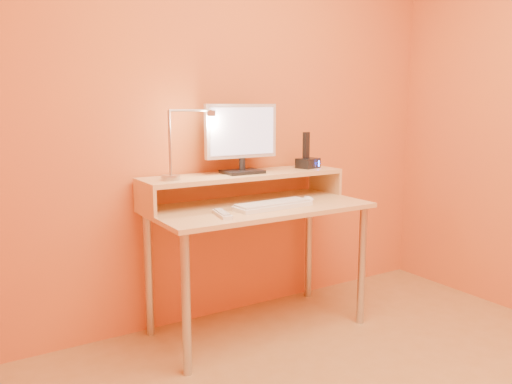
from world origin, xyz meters
TOP-DOWN VIEW (x-y plane):
  - wall_back at (0.00, 1.50)m, footprint 3.00×0.04m
  - desk_leg_fl at (-0.55, 0.93)m, footprint 0.04×0.04m
  - desk_leg_fr at (0.55, 0.93)m, footprint 0.04×0.04m
  - desk_leg_bl at (-0.55, 1.43)m, footprint 0.04×0.04m
  - desk_leg_br at (0.55, 1.43)m, footprint 0.04×0.04m
  - desk_lower at (0.00, 1.18)m, footprint 1.20×0.60m
  - shelf_riser_left at (-0.59, 1.33)m, footprint 0.02×0.30m
  - shelf_riser_right at (0.59, 1.33)m, footprint 0.02×0.30m
  - desk_shelf at (0.00, 1.33)m, footprint 1.20×0.30m
  - monitor_foot at (-0.01, 1.33)m, footprint 0.22×0.16m
  - monitor_neck at (-0.01, 1.33)m, footprint 0.04×0.04m
  - monitor_panel at (-0.01, 1.34)m, footprint 0.44×0.04m
  - monitor_back at (-0.01, 1.36)m, footprint 0.40×0.02m
  - monitor_screen at (-0.01, 1.32)m, footprint 0.40×0.01m
  - lamp_base at (-0.46, 1.30)m, footprint 0.10×0.10m
  - lamp_post at (-0.46, 1.30)m, footprint 0.01×0.01m
  - lamp_arm at (-0.34, 1.30)m, footprint 0.24×0.01m
  - lamp_head at (-0.22, 1.30)m, footprint 0.04×0.04m
  - lamp_bulb at (-0.22, 1.30)m, footprint 0.03×0.03m
  - phone_dock at (0.45, 1.33)m, footprint 0.15×0.13m
  - phone_handset at (0.44, 1.33)m, footprint 0.05×0.04m
  - phone_led at (0.50, 1.28)m, footprint 0.01×0.00m
  - keyboard at (0.03, 1.08)m, footprint 0.45×0.16m
  - mouse at (0.29, 1.11)m, footprint 0.08×0.11m
  - remote_control at (-0.30, 1.04)m, footprint 0.08×0.19m

SIDE VIEW (x-z plane):
  - desk_leg_fl at x=-0.55m, z-range 0.00..0.69m
  - desk_leg_fr at x=0.55m, z-range 0.00..0.69m
  - desk_leg_bl at x=-0.55m, z-range 0.00..0.69m
  - desk_leg_br at x=0.55m, z-range 0.00..0.69m
  - desk_lower at x=0.00m, z-range 0.70..0.72m
  - remote_control at x=-0.30m, z-range 0.72..0.74m
  - keyboard at x=0.03m, z-range 0.72..0.74m
  - mouse at x=0.29m, z-range 0.72..0.75m
  - shelf_riser_left at x=-0.59m, z-range 0.72..0.85m
  - shelf_riser_right at x=0.59m, z-range 0.72..0.85m
  - desk_shelf at x=0.00m, z-range 0.86..0.88m
  - monitor_foot at x=-0.01m, z-range 0.88..0.90m
  - lamp_base at x=-0.46m, z-range 0.88..0.90m
  - phone_dock at x=0.45m, z-range 0.88..0.94m
  - phone_led at x=0.50m, z-range 0.89..0.93m
  - monitor_neck at x=-0.01m, z-range 0.90..0.97m
  - phone_handset at x=0.44m, z-range 0.94..1.10m
  - lamp_post at x=-0.46m, z-range 0.91..1.24m
  - monitor_panel at x=-0.01m, z-range 0.97..1.27m
  - monitor_back at x=-0.01m, z-range 0.99..1.25m
  - monitor_screen at x=-0.01m, z-range 0.99..1.25m
  - lamp_bulb at x=-0.22m, z-range 1.20..1.21m
  - lamp_head at x=-0.22m, z-range 1.21..1.24m
  - lamp_arm at x=-0.34m, z-range 1.23..1.24m
  - wall_back at x=0.00m, z-range 0.00..2.50m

